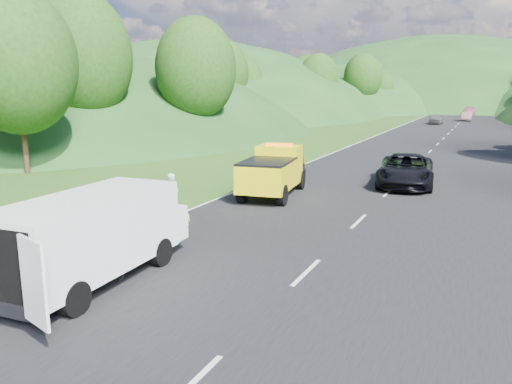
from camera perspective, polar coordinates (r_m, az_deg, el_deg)
The scene contains 15 objects.
ground at distance 16.95m, azimuth -1.59°, elevation -5.50°, with size 320.00×320.00×0.00m, color #38661E.
road_surface at distance 54.85m, azimuth 20.64°, elevation 5.75°, with size 14.00×200.00×0.02m, color black.
tree_line_left at distance 79.11m, azimuth 5.72°, elevation 8.04°, with size 14.00×140.00×14.00m, color #315A1A, non-canonical shape.
hills_backdrop at distance 149.23m, azimuth 25.12°, elevation 8.72°, with size 201.00×288.60×44.00m, color #2D5B23, non-canonical shape.
tow_truck at distance 23.66m, azimuth 2.03°, elevation 2.39°, with size 2.82×5.85×2.41m.
white_van at distance 13.69m, azimuth -18.15°, elevation -4.52°, with size 3.62×6.72×2.34m.
woman at distance 20.40m, azimuth -9.38°, elevation -2.67°, with size 0.62×0.45×1.70m, color silver.
child at distance 17.58m, azimuth -8.13°, elevation -4.98°, with size 0.49×0.38×1.01m, color tan.
worker at distance 14.03m, azimuth -15.53°, elevation -9.68°, with size 1.10×0.63×1.70m, color black.
suitcase at distance 19.39m, azimuth -14.90°, elevation -2.75°, with size 0.38×0.21×0.61m, color #504E3C.
spare_tire at distance 12.85m, azimuth -20.80°, elevation -12.07°, with size 0.73×0.73×0.20m, color black.
passing_suv at distance 27.42m, azimuth 16.64°, elevation 0.69°, with size 2.73×5.92×1.64m, color black.
dist_car_a at distance 76.86m, azimuth 19.85°, elevation 7.30°, with size 1.72×4.29×1.46m, color #4B4A4F.
dist_car_b at distance 86.24m, azimuth 22.89°, elevation 7.49°, with size 1.51×4.32×1.42m, color #785054.
dist_car_c at distance 105.38m, azimuth 23.19°, elevation 8.07°, with size 2.24×5.51×1.60m, color #9D4E6B.
Camera 1 is at (7.30, -14.45, 5.02)m, focal length 35.00 mm.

